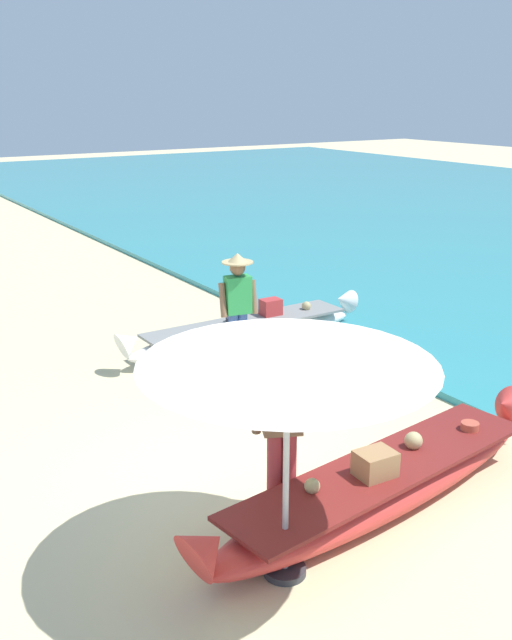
{
  "coord_description": "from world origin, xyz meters",
  "views": [
    {
      "loc": [
        -3.43,
        -5.51,
        3.85
      ],
      "look_at": [
        1.59,
        2.37,
        0.9
      ],
      "focal_mm": 41.03,
      "sensor_mm": 36.0,
      "label": 1
    }
  ],
  "objects_px": {
    "boat_red_foreground": "(384,483)",
    "boat_white_midground": "(247,332)",
    "person_vendor_hatted": "(238,303)",
    "person_tourist_customer": "(282,424)",
    "patio_umbrella_large": "(288,344)"
  },
  "relations": [
    {
      "from": "person_tourist_customer",
      "to": "patio_umbrella_large",
      "type": "xyz_separation_m",
      "value": [
        -0.5,
        -0.78,
        1.1
      ]
    },
    {
      "from": "boat_white_midground",
      "to": "patio_umbrella_large",
      "type": "xyz_separation_m",
      "value": [
        -2.7,
        -4.95,
        1.78
      ]
    },
    {
      "from": "boat_red_foreground",
      "to": "boat_white_midground",
      "type": "distance_m",
      "value": 4.79
    },
    {
      "from": "boat_red_foreground",
      "to": "person_vendor_hatted",
      "type": "distance_m",
      "value": 4.06
    },
    {
      "from": "boat_red_foreground",
      "to": "person_tourist_customer",
      "type": "height_order",
      "value": "person_tourist_customer"
    },
    {
      "from": "boat_red_foreground",
      "to": "boat_white_midground",
      "type": "height_order",
      "value": "boat_red_foreground"
    },
    {
      "from": "person_vendor_hatted",
      "to": "person_tourist_customer",
      "type": "xyz_separation_m",
      "value": [
        -1.63,
        -3.48,
        -0.06
      ]
    },
    {
      "from": "person_vendor_hatted",
      "to": "patio_umbrella_large",
      "type": "distance_m",
      "value": 4.87
    },
    {
      "from": "person_vendor_hatted",
      "to": "person_tourist_customer",
      "type": "height_order",
      "value": "person_vendor_hatted"
    },
    {
      "from": "patio_umbrella_large",
      "to": "person_tourist_customer",
      "type": "bearing_deg",
      "value": 57.47
    },
    {
      "from": "boat_red_foreground",
      "to": "patio_umbrella_large",
      "type": "bearing_deg",
      "value": -166.24
    },
    {
      "from": "person_vendor_hatted",
      "to": "patio_umbrella_large",
      "type": "bearing_deg",
      "value": -116.52
    },
    {
      "from": "person_vendor_hatted",
      "to": "patio_umbrella_large",
      "type": "relative_size",
      "value": 0.73
    },
    {
      "from": "person_vendor_hatted",
      "to": "person_tourist_customer",
      "type": "distance_m",
      "value": 3.84
    },
    {
      "from": "boat_red_foreground",
      "to": "person_tourist_customer",
      "type": "xyz_separation_m",
      "value": [
        -0.88,
        0.44,
        0.67
      ]
    }
  ]
}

